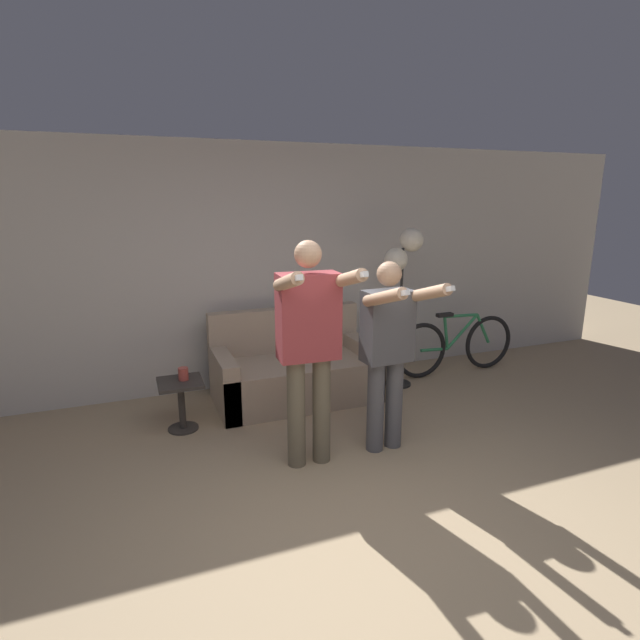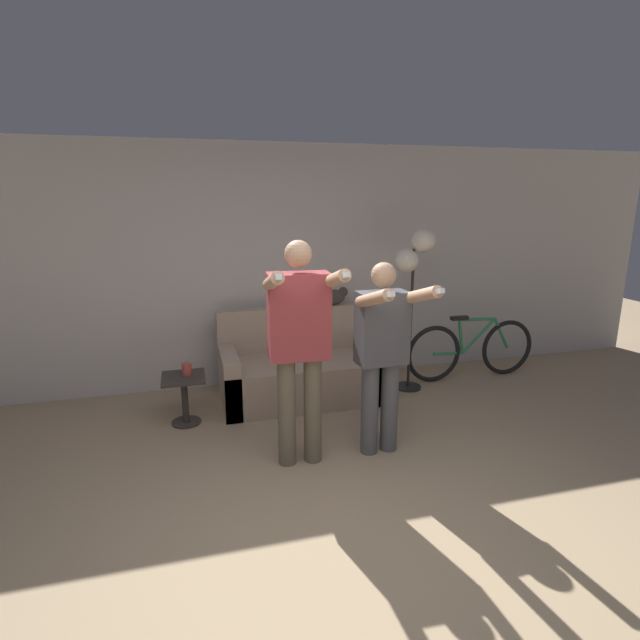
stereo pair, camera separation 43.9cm
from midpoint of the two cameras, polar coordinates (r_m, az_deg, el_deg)
The scene contains 10 objects.
ground_plane at distance 3.25m, azimuth 6.02°, elevation -25.16°, with size 16.00×16.00×0.00m, color tan.
wall_back at distance 5.43m, azimuth -5.01°, elevation 5.99°, with size 10.00×0.05×2.60m.
couch at distance 5.19m, azimuth 0.19°, elevation -5.92°, with size 1.63×0.84×0.90m.
person_left at distance 3.70m, azimuth 1.03°, elevation -2.19°, with size 0.55×0.68×1.75m.
person_right at distance 3.96m, azimuth 10.34°, elevation -3.14°, with size 0.48×0.67×1.56m.
cat at distance 5.41m, azimuth 3.84°, elevation 2.66°, with size 0.42×0.11×0.19m.
floor_lamp at distance 5.32m, azimuth 13.07°, elevation 6.58°, with size 0.43×0.29×1.73m.
side_table at distance 4.71m, azimuth -12.69°, elevation -7.87°, with size 0.39×0.39×0.46m.
cup at distance 4.66m, azimuth -12.41°, elevation -5.55°, with size 0.09×0.09×0.11m.
bicycle at distance 6.04m, azimuth 18.91°, elevation -3.22°, with size 1.60×0.07×0.74m.
Camera 2 is at (-0.75, -2.41, 2.05)m, focal length 28.00 mm.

